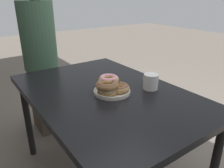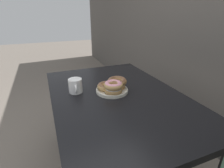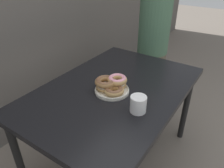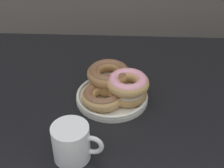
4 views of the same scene
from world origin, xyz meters
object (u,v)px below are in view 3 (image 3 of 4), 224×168
(donut_plate, at_px, (112,85))
(person_figure, at_px, (153,44))
(coffee_mug, at_px, (138,104))
(dining_table, at_px, (114,96))

(donut_plate, relative_size, person_figure, 0.18)
(donut_plate, xyz_separation_m, coffee_mug, (-0.09, -0.25, 0.01))
(coffee_mug, relative_size, person_figure, 0.09)
(dining_table, relative_size, donut_plate, 5.14)
(coffee_mug, bearing_deg, dining_table, 62.12)
(dining_table, bearing_deg, donut_plate, -165.97)
(donut_plate, height_order, coffee_mug, coffee_mug)
(donut_plate, bearing_deg, dining_table, 14.03)
(dining_table, xyz_separation_m, person_figure, (0.89, 0.12, 0.09))
(dining_table, distance_m, person_figure, 0.90)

